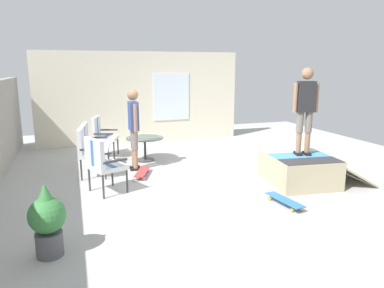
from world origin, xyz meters
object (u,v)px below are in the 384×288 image
Objects in this scene: person_watching at (134,123)px; patio_table at (145,144)px; patio_chair_by_wall at (101,160)px; skateboard_spare at (284,200)px; person_skater at (305,105)px; skate_ramp at (300,169)px; patio_bench at (89,144)px; skateboard_by_bench at (142,172)px; potted_plant at (47,220)px; patio_chair_near_house at (101,133)px.

patio_table is at bearing -28.24° from person_watching.
patio_chair_by_wall is 1.25× the size of skateboard_spare.
person_watching is at bearing 56.58° from person_skater.
person_watching reaches higher than skate_ramp.
skate_ramp is 1.55× the size of patio_bench.
patio_chair_by_wall is 1.64m from person_watching.
person_watching is at bearing 6.95° from skateboard_by_bench.
potted_plant is (-3.40, 1.60, -0.58)m from person_watching.
patio_bench reaches higher than skate_ramp.
person_skater is (0.00, -0.03, 1.25)m from skate_ramp.
patio_bench reaches higher than potted_plant.
patio_chair_by_wall is 0.58× the size of person_watching.
potted_plant reaches higher than patio_table.
potted_plant is (-2.04, 0.79, -0.15)m from patio_chair_by_wall.
potted_plant is at bearing 98.02° from skateboard_spare.
person_watching is at bearing 34.51° from skateboard_spare.
potted_plant is (-4.82, 1.01, -0.15)m from patio_chair_near_house.
skateboard_by_bench is at bearing 63.86° from person_skater.
patio_chair_near_house is at bearing 46.20° from skate_ramp.
person_watching reaches higher than patio_table.
potted_plant is at bearing 169.33° from patio_bench.
patio_chair_near_house is 5.05m from skateboard_spare.
patio_table is at bearing -30.05° from patio_chair_by_wall.
patio_chair_near_house is 1.25× the size of skateboard_spare.
person_skater is at bearing -135.37° from patio_table.
person_skater reaches higher than potted_plant.
person_watching is (1.36, -0.81, 0.43)m from patio_chair_by_wall.
skateboard_by_bench is at bearing 39.17° from skateboard_spare.
person_skater is 2.03× the size of skateboard_spare.
patio_bench is at bearing 44.58° from skateboard_spare.
potted_plant is at bearing 154.75° from person_watching.
patio_chair_by_wall is 2.19m from potted_plant.
patio_table reaches higher than skateboard_spare.
person_watching is at bearing -95.15° from patio_bench.
patio_table reaches higher than skate_ramp.
patio_chair_by_wall is at bearing 175.47° from patio_chair_near_house.
skateboard_spare is at bearing -149.08° from patio_chair_near_house.
skate_ramp is 1.25m from person_skater.
skate_ramp is 2.49× the size of skateboard_by_bench.
skateboard_by_bench and skateboard_spare have the same top height.
patio_table is 1.00m from person_watching.
person_skater is (-1.95, -2.96, 0.49)m from person_watching.
patio_chair_near_house is (1.33, -0.35, -0.00)m from patio_bench.
person_watching is at bearing 56.24° from skate_ramp.
skate_ramp is 2.00× the size of patio_chair_near_house.
person_watching is 1.06× the size of person_skater.
skate_ramp is at bearing -99.06° from patio_chair_by_wall.
skateboard_spare is (-3.57, -1.62, -0.32)m from patio_table.
patio_chair_near_house is at bearing 30.92° from skateboard_spare.
patio_chair_by_wall is at bearing -174.73° from patio_bench.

